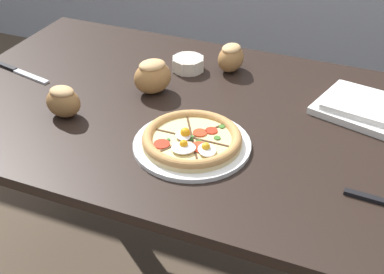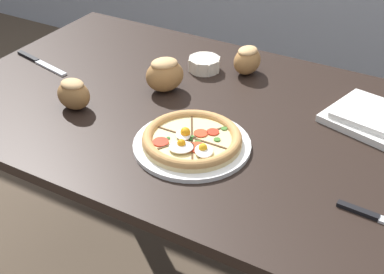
% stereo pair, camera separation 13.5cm
% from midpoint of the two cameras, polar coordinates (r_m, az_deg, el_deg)
% --- Properties ---
extents(dining_table, '(1.53, 0.91, 0.76)m').
position_cam_midpoint_polar(dining_table, '(1.56, 3.88, -0.25)').
color(dining_table, black).
rests_on(dining_table, ground_plane).
extents(pizza, '(0.30, 0.30, 0.06)m').
position_cam_midpoint_polar(pizza, '(1.36, 2.84, -0.49)').
color(pizza, white).
rests_on(pizza, dining_table).
extents(ramekin_bowl, '(0.11, 0.11, 0.04)m').
position_cam_midpoint_polar(ramekin_bowl, '(1.73, 3.58, 7.75)').
color(ramekin_bowl, silver).
rests_on(ramekin_bowl, dining_table).
extents(napkin_folded, '(0.29, 0.27, 0.04)m').
position_cam_midpoint_polar(napkin_folded, '(1.56, 21.44, 1.78)').
color(napkin_folded, silver).
rests_on(napkin_folded, dining_table).
extents(bread_piece_near, '(0.10, 0.08, 0.09)m').
position_cam_midpoint_polar(bread_piece_near, '(1.53, -10.08, 4.51)').
color(bread_piece_near, olive).
rests_on(bread_piece_near, dining_table).
extents(bread_piece_mid, '(0.09, 0.11, 0.09)m').
position_cam_midpoint_polar(bread_piece_mid, '(1.71, 8.24, 8.09)').
color(bread_piece_mid, '#A3703D').
rests_on(bread_piece_mid, dining_table).
extents(bread_piece_far, '(0.14, 0.14, 0.10)m').
position_cam_midpoint_polar(bread_piece_far, '(1.59, -0.50, 6.66)').
color(bread_piece_far, '#A3703D').
rests_on(bread_piece_far, dining_table).
extents(knife_spare, '(0.25, 0.07, 0.01)m').
position_cam_midpoint_polar(knife_spare, '(1.83, -13.84, 7.65)').
color(knife_spare, silver).
rests_on(knife_spare, dining_table).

